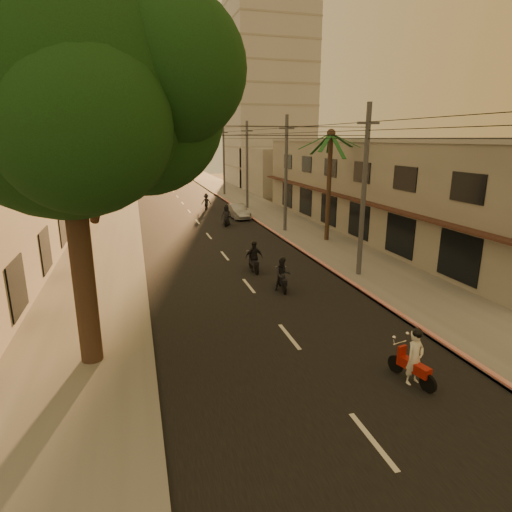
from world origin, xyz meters
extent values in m
plane|color=#383023|center=(0.00, 0.00, 0.00)|extent=(160.00, 160.00, 0.00)
cube|color=black|center=(0.00, 20.00, 0.01)|extent=(10.00, 140.00, 0.02)
cube|color=slate|center=(7.50, 20.00, 0.06)|extent=(5.00, 140.00, 0.12)
cube|color=slate|center=(-7.50, 20.00, 0.06)|extent=(5.00, 140.00, 0.12)
cube|color=red|center=(5.10, 15.00, 0.10)|extent=(0.20, 60.00, 0.20)
cube|color=gray|center=(14.00, 18.00, 3.50)|extent=(8.00, 34.00, 7.00)
cube|color=#A49F94|center=(14.00, 18.00, 7.15)|extent=(8.20, 34.20, 0.30)
cube|color=#402319|center=(9.70, 18.00, 3.10)|extent=(0.80, 34.00, 0.12)
cube|color=#B7B5B2|center=(16.00, 56.00, 14.00)|extent=(12.00, 12.00, 28.00)
cylinder|color=black|center=(-7.00, 2.00, 3.00)|extent=(0.70, 0.70, 6.00)
cylinder|color=black|center=(-6.20, 2.40, 6.00)|extent=(1.22, 2.17, 3.04)
cylinder|color=black|center=(-7.60, 1.70, 6.20)|extent=(1.31, 1.49, 2.73)
sphere|color=black|center=(-7.00, 2.00, 8.50)|extent=(7.20, 7.20, 7.20)
sphere|color=black|center=(-4.80, 3.00, 8.00)|extent=(5.20, 5.20, 5.20)
sphere|color=black|center=(-8.80, 2.80, 8.20)|extent=(4.80, 4.80, 4.80)
sphere|color=black|center=(-6.40, 0.20, 7.60)|extent=(4.60, 4.60, 4.60)
sphere|color=black|center=(-4.00, 1.50, 9.20)|extent=(4.40, 4.40, 4.40)
sphere|color=black|center=(-5.80, 4.40, 9.60)|extent=(4.40, 4.40, 4.40)
cylinder|color=black|center=(8.00, 16.00, 3.80)|extent=(0.32, 0.32, 7.60)
sphere|color=black|center=(8.00, 16.00, 7.60)|extent=(0.60, 0.60, 0.60)
cylinder|color=#38383A|center=(6.20, 8.00, 4.50)|extent=(0.26, 0.26, 9.00)
cube|color=#38383A|center=(6.20, 8.00, 8.00)|extent=(1.20, 0.12, 0.12)
cylinder|color=#38383A|center=(6.20, 20.00, 4.50)|extent=(0.26, 0.26, 9.00)
cube|color=#38383A|center=(6.20, 20.00, 8.00)|extent=(1.20, 0.12, 0.12)
cylinder|color=#38383A|center=(6.20, 32.00, 4.50)|extent=(0.26, 0.26, 9.00)
cube|color=#38383A|center=(6.20, 32.00, 8.00)|extent=(1.20, 0.12, 0.12)
cylinder|color=#38383A|center=(6.20, 44.00, 4.50)|extent=(0.26, 0.26, 9.00)
cube|color=#38383A|center=(6.20, 44.00, 8.00)|extent=(1.20, 0.12, 0.12)
cube|color=#A49F94|center=(14.00, 45.00, 3.00)|extent=(8.00, 14.00, 6.00)
cube|color=#A49F94|center=(-14.00, 34.00, 2.20)|extent=(8.00, 14.00, 4.40)
cube|color=#A49F94|center=(-14.00, 52.00, 3.50)|extent=(8.00, 14.00, 7.00)
cylinder|color=black|center=(2.40, -1.30, 0.29)|extent=(0.22, 0.58, 0.57)
cylinder|color=black|center=(2.67, -2.55, 0.29)|extent=(0.22, 0.58, 0.57)
cube|color=#A4190C|center=(2.55, -2.00, 0.56)|extent=(0.52, 1.16, 0.31)
cube|color=#A4190C|center=(2.44, -1.50, 0.71)|extent=(0.32, 0.17, 0.61)
cylinder|color=silver|center=(2.42, -1.38, 1.07)|extent=(0.56, 0.16, 0.04)
imported|color=silver|center=(2.55, -2.00, 0.86)|extent=(0.80, 0.68, 1.72)
sphere|color=black|center=(2.55, -2.00, 1.67)|extent=(0.31, 0.31, 0.31)
sphere|color=silver|center=(2.14, -1.46, 1.33)|extent=(0.12, 0.12, 0.12)
sphere|color=silver|center=(2.70, -1.34, 1.33)|extent=(0.12, 0.12, 0.12)
cylinder|color=black|center=(1.54, 7.62, 0.27)|extent=(0.18, 0.55, 0.55)
cylinder|color=black|center=(1.36, 6.41, 0.27)|extent=(0.18, 0.55, 0.55)
cube|color=black|center=(1.44, 6.94, 0.54)|extent=(0.43, 1.10, 0.29)
cube|color=black|center=(1.51, 7.43, 0.68)|extent=(0.30, 0.14, 0.59)
cylinder|color=silver|center=(1.53, 7.54, 1.02)|extent=(0.54, 0.12, 0.04)
imported|color=black|center=(1.44, 6.94, 0.82)|extent=(0.97, 0.85, 1.64)
sphere|color=black|center=(1.44, 6.94, 1.59)|extent=(0.29, 0.29, 0.29)
cylinder|color=black|center=(0.92, 10.99, 0.28)|extent=(0.10, 0.57, 0.57)
cylinder|color=black|center=(0.91, 9.73, 0.28)|extent=(0.10, 0.57, 0.57)
cube|color=black|center=(0.91, 10.29, 0.55)|extent=(0.29, 1.11, 0.30)
cube|color=black|center=(0.92, 10.79, 0.71)|extent=(0.30, 0.10, 0.61)
cylinder|color=silver|center=(0.92, 10.91, 1.06)|extent=(0.56, 0.04, 0.04)
imported|color=black|center=(0.91, 10.29, 0.85)|extent=(1.00, 0.42, 1.70)
sphere|color=black|center=(0.91, 10.29, 1.65)|extent=(0.30, 0.30, 0.30)
cylinder|color=black|center=(2.38, 24.33, 0.29)|extent=(0.27, 0.59, 0.58)
cylinder|color=black|center=(1.99, 23.08, 0.29)|extent=(0.27, 0.59, 0.58)
cube|color=black|center=(2.16, 23.63, 0.57)|extent=(0.62, 1.18, 0.31)
cube|color=black|center=(2.31, 24.13, 0.73)|extent=(0.33, 0.19, 0.63)
cylinder|color=silver|center=(2.35, 24.25, 1.10)|extent=(0.56, 0.21, 0.04)
imported|color=black|center=(2.16, 23.63, 0.88)|extent=(1.17, 1.04, 1.75)
sphere|color=black|center=(2.16, 23.63, 1.70)|extent=(0.31, 0.31, 0.31)
cylinder|color=black|center=(2.11, 33.49, 0.27)|extent=(0.23, 0.54, 0.53)
cylinder|color=black|center=(1.81, 32.33, 0.27)|extent=(0.23, 0.54, 0.53)
cube|color=black|center=(1.94, 32.84, 0.53)|extent=(0.52, 1.08, 0.29)
cube|color=black|center=(2.06, 33.30, 0.67)|extent=(0.30, 0.16, 0.57)
cylinder|color=silver|center=(2.09, 33.41, 1.00)|extent=(0.52, 0.17, 0.04)
imported|color=black|center=(1.94, 32.84, 0.80)|extent=(1.33, 1.10, 1.60)
sphere|color=black|center=(1.94, 32.84, 1.55)|extent=(0.29, 0.29, 0.29)
imported|color=gray|center=(3.93, 26.87, 0.65)|extent=(2.11, 4.23, 1.31)
camera|label=1|loc=(-5.23, -11.89, 7.25)|focal=30.00mm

